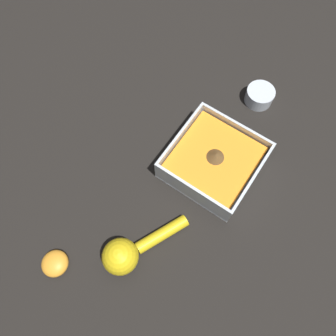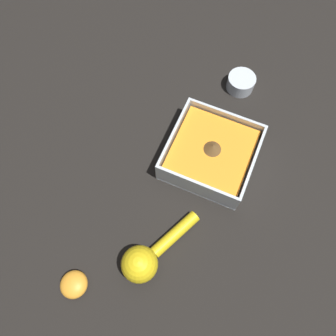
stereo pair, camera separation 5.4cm
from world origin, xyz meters
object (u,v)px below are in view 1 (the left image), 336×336
at_px(square_dish, 214,162).
at_px(lemon_squeezer, 128,253).
at_px(lemon_half, 55,263).
at_px(spice_bowl, 259,96).

xyz_separation_m(square_dish, lemon_squeezer, (-0.27, 0.04, 0.00)).
xyz_separation_m(lemon_squeezer, lemon_half, (-0.10, 0.11, -0.02)).
bearing_deg(square_dish, lemon_squeezer, 172.04).
height_order(square_dish, lemon_squeezer, lemon_squeezer).
bearing_deg(lemon_squeezer, lemon_half, -23.75).
height_order(square_dish, lemon_half, square_dish).
bearing_deg(spice_bowl, lemon_squeezer, 175.75).
relative_size(spice_bowl, lemon_squeezer, 0.38).
distance_m(square_dish, lemon_half, 0.40).
distance_m(square_dish, spice_bowl, 0.22).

